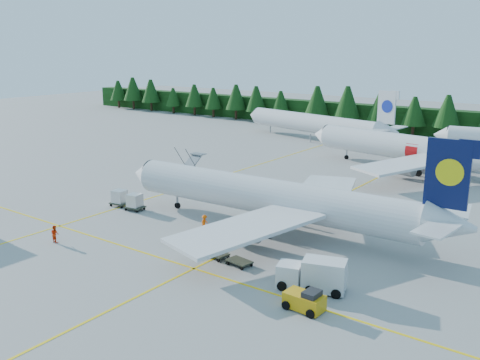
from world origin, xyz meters
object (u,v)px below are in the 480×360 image
Objects in this scene: airliner_red at (413,149)px; service_truck at (312,274)px; airliner_navy at (262,196)px; airstairs at (180,181)px; baggage_tug at (305,300)px.

airliner_red is 48.79m from service_truck.
service_truck is (12.27, -10.76, -2.20)m from airliner_navy.
airliner_navy is 6.79× the size of service_truck.
airliner_red is 6.31× the size of airstairs.
airstairs is at bearing -118.28° from airliner_red.
airliner_red is at bearing 102.68° from baggage_tug.
baggage_tug is at bearing -48.22° from airliner_navy.
airstairs is 2.11× the size of baggage_tug.
airstairs is 36.20m from service_truck.
airliner_navy is 37.53m from airliner_red.
airstairs is at bearing 157.07° from airliner_navy.
airliner_red is (4.19, 37.30, 0.09)m from airliner_navy.
airliner_navy is 20.61m from airstairs.
airliner_navy is 6.19× the size of airstairs.
airliner_navy reaches higher than service_truck.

